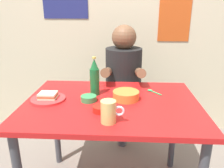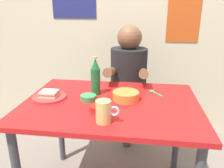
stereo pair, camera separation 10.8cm
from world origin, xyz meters
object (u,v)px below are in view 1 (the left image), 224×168
at_px(stool, 123,113).
at_px(dip_bowl_green, 89,98).
at_px(sandwich, 48,95).
at_px(plate_orange, 48,99).
at_px(dining_table, 112,115).
at_px(beer_bottle, 95,78).
at_px(beer_mug, 108,112).
at_px(person_seated, 124,71).

height_order(stool, dip_bowl_green, dip_bowl_green).
bearing_deg(sandwich, plate_orange, 180.00).
height_order(dining_table, sandwich, sandwich).
bearing_deg(sandwich, beer_bottle, 21.36).
bearing_deg(beer_bottle, stool, 69.65).
relative_size(stool, sandwich, 4.09).
height_order(beer_mug, dip_bowl_green, beer_mug).
bearing_deg(sandwich, person_seated, 52.16).
xyz_separation_m(plate_orange, sandwich, (0.00, 0.00, 0.02)).
distance_m(beer_mug, beer_bottle, 0.41).
height_order(stool, beer_mug, beer_mug).
xyz_separation_m(stool, person_seated, (0.00, -0.01, 0.42)).
relative_size(stool, person_seated, 0.63).
bearing_deg(plate_orange, beer_mug, -34.01).
bearing_deg(stool, person_seated, -90.00).
distance_m(sandwich, dip_bowl_green, 0.26).
distance_m(dining_table, stool, 0.70).
distance_m(dining_table, sandwich, 0.43).
bearing_deg(beer_bottle, sandwich, -158.64).
relative_size(beer_mug, beer_bottle, 0.48).
distance_m(dining_table, person_seated, 0.63).
height_order(dining_table, beer_bottle, beer_bottle).
relative_size(dining_table, beer_mug, 8.73).
bearing_deg(dining_table, dip_bowl_green, 179.74).
bearing_deg(dip_bowl_green, beer_mug, -61.89).
relative_size(dining_table, stool, 2.44).
bearing_deg(beer_mug, stool, 85.57).
distance_m(dining_table, plate_orange, 0.42).
distance_m(stool, beer_bottle, 0.75).
bearing_deg(dining_table, beer_mug, -90.02).
relative_size(person_seated, beer_mug, 5.71).
distance_m(stool, dip_bowl_green, 0.78).
bearing_deg(beer_mug, plate_orange, 145.99).
bearing_deg(beer_mug, person_seated, 85.52).
xyz_separation_m(dining_table, beer_bottle, (-0.12, 0.12, 0.21)).
bearing_deg(beer_bottle, person_seated, 69.24).
xyz_separation_m(stool, dip_bowl_green, (-0.22, -0.63, 0.41)).
relative_size(dining_table, person_seated, 1.53).
distance_m(dining_table, beer_mug, 0.31).
height_order(person_seated, sandwich, person_seated).
xyz_separation_m(person_seated, beer_mug, (-0.07, -0.89, 0.03)).
bearing_deg(person_seated, beer_bottle, -110.76).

